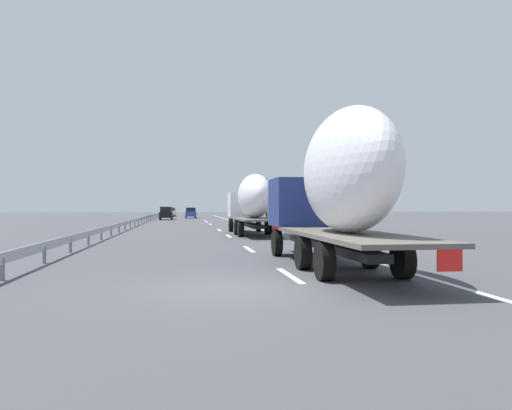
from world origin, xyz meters
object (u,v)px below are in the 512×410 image
road_sign (263,203)px  truck_lead (252,201)px  car_black_suv (166,213)px  car_silver_hatch (169,212)px  car_white_van (171,212)px  truck_trailing (337,184)px  car_blue_sedan (191,213)px

road_sign → truck_lead: bearing=167.8°
truck_lead → car_black_suv: bearing=10.1°
car_silver_hatch → road_sign: size_ratio=1.41×
truck_lead → car_white_van: size_ratio=3.09×
truck_trailing → car_white_van: size_ratio=3.08×
truck_trailing → car_black_suv: 61.38m
truck_lead → truck_trailing: (-19.62, 0.00, 0.29)m
truck_trailing → road_sign: size_ratio=3.69×
truck_trailing → car_silver_hatch: truck_trailing is taller
truck_lead → car_black_suv: size_ratio=2.84×
car_blue_sedan → car_silver_hatch: 11.27m
car_silver_hatch → road_sign: bearing=-167.5°
car_white_van → car_blue_sedan: bearing=-169.0°
car_blue_sedan → road_sign: road_sign is taller
car_black_suv → road_sign: (-26.90, -10.45, 1.33)m
truck_lead → car_black_suv: (41.29, 7.35, -1.41)m
car_white_van → road_sign: (-55.94, -10.33, 1.40)m
road_sign → car_white_van: bearing=10.5°
car_white_van → car_black_suv: size_ratio=0.92×
car_black_suv → road_sign: size_ratio=1.30×
truck_trailing → car_silver_hatch: 81.83m
car_white_van → truck_trailing: bearing=-175.4°
truck_trailing → car_white_van: bearing=4.6°
car_black_suv → car_white_van: bearing=-0.2°
truck_lead → road_sign: truck_lead is taller
car_blue_sedan → car_black_suv: size_ratio=1.06×
truck_trailing → car_blue_sedan: (70.91, 3.54, -1.76)m
truck_trailing → car_silver_hatch: bearing=5.2°
car_blue_sedan → car_black_suv: bearing=159.1°
car_white_van → car_black_suv: car_black_suv is taller
truck_trailing → car_white_van: 90.26m
car_blue_sedan → car_white_van: 19.39m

